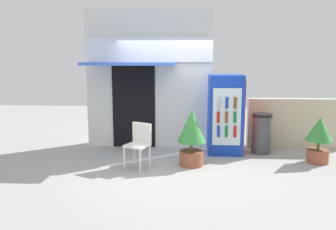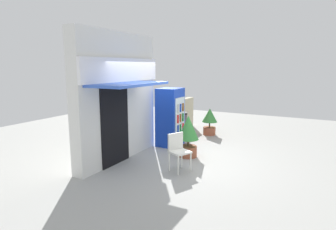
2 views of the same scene
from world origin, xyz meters
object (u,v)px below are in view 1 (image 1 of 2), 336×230
trash_bin (261,133)px  potted_plant_curbside (319,137)px  potted_plant_near_shop (192,134)px  plastic_chair (139,142)px  drink_cooler (225,115)px

trash_bin → potted_plant_curbside: bearing=-32.8°
potted_plant_near_shop → potted_plant_curbside: size_ratio=1.19×
plastic_chair → drink_cooler: bearing=32.3°
drink_cooler → plastic_chair: (-1.77, -1.12, -0.36)m
drink_cooler → potted_plant_near_shop: drink_cooler is taller
potted_plant_curbside → trash_bin: (-1.00, 0.65, -0.09)m
drink_cooler → potted_plant_near_shop: 1.21m
drink_cooler → plastic_chair: bearing=-147.7°
drink_cooler → trash_bin: bearing=2.8°
drink_cooler → trash_bin: 0.92m
potted_plant_curbside → potted_plant_near_shop: bearing=-173.1°
potted_plant_near_shop → trash_bin: size_ratio=1.25×
drink_cooler → potted_plant_near_shop: bearing=-129.3°
potted_plant_near_shop → potted_plant_curbside: potted_plant_near_shop is taller
drink_cooler → potted_plant_curbside: size_ratio=1.86×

